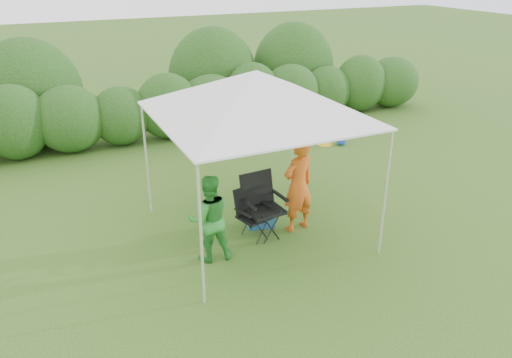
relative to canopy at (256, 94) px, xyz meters
name	(u,v)px	position (x,y,z in m)	size (l,w,h in m)	color
ground	(269,244)	(0.00, -0.50, -2.46)	(70.00, 70.00, 0.00)	#3F641F
hedge	(172,107)	(0.12, 5.50, -1.64)	(16.25, 1.53, 1.80)	#265019
canopy	(256,94)	(0.00, 0.00, 0.00)	(3.10, 3.10, 2.83)	silver
chair_right	(261,201)	(0.05, -0.08, -1.85)	(0.71, 0.65, 1.08)	black
chair_left	(251,210)	(-0.14, -0.10, -1.97)	(0.63, 0.60, 0.88)	black
man	(298,185)	(0.68, -0.22, -1.62)	(0.61, 0.40, 1.68)	#D25417
woman	(209,218)	(-1.03, -0.47, -1.75)	(0.70, 0.54, 1.43)	#2B852D
cooler	(260,214)	(0.15, 0.16, -2.25)	(0.57, 0.46, 0.42)	#1F5B91
bottle	(264,199)	(0.21, 0.12, -1.93)	(0.06, 0.06, 0.22)	#592D0C
lawn_toy	(329,138)	(3.57, 3.25, -2.30)	(0.68, 0.57, 0.34)	#FFB01A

